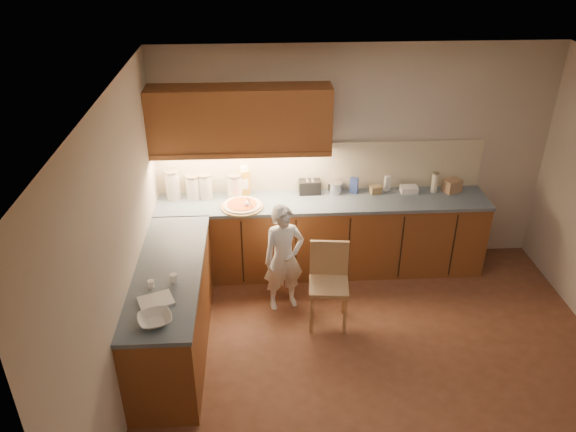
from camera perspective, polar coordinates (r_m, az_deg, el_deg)
The scene contains 24 objects.
room at distance 4.60m, azimuth 10.89°, elevation 0.49°, with size 4.54×4.50×2.62m.
l_counter at distance 6.16m, azimuth -1.17°, elevation -4.22°, with size 3.77×2.62×0.92m.
backsplash at distance 6.50m, azimuth 3.35°, elevation 5.06°, with size 3.75×0.02×0.58m, color beige.
upper_cabinets at distance 6.08m, azimuth -4.89°, elevation 9.76°, with size 1.95×0.36×0.73m.
pizza_on_board at distance 6.20m, azimuth -4.67°, elevation 1.05°, with size 0.47×0.47×0.19m.
child at distance 5.89m, azimuth -0.43°, elevation -4.30°, with size 0.44×0.29×1.21m, color white.
wooden_chair at distance 5.77m, azimuth 4.16°, elevation -6.27°, with size 0.44×0.44×0.88m.
mixing_bowl at distance 4.65m, azimuth -13.37°, elevation -10.20°, with size 0.27×0.27×0.07m, color silver.
canister_a at distance 6.44m, azimuth -11.62°, elevation 3.16°, with size 0.18×0.18×0.35m.
canister_b at distance 6.42m, azimuth -9.62°, elevation 2.95°, with size 0.17×0.17×0.29m.
canister_c at distance 6.40m, azimuth -8.39°, elevation 3.04°, with size 0.16×0.16×0.30m.
canister_d at distance 6.39m, azimuth -5.45°, elevation 3.09°, with size 0.18×0.18×0.28m.
oil_jug at distance 6.43m, azimuth -4.45°, elevation 3.49°, with size 0.14×0.12×0.35m.
toaster at distance 6.48m, azimuth 2.22°, elevation 2.98°, with size 0.25×0.15×0.16m.
steel_pot at distance 6.51m, azimuth 4.79°, elevation 2.91°, with size 0.18×0.18×0.14m.
blue_box at distance 6.53m, azimuth 6.72°, elevation 3.11°, with size 0.09×0.06×0.18m, color #314593.
card_box_a at distance 6.56m, azimuth 8.90°, elevation 2.65°, with size 0.13×0.09×0.09m, color tan.
white_bottle at distance 6.64m, azimuth 10.05°, elevation 3.31°, with size 0.06×0.06×0.18m, color silver.
flat_pack at distance 6.66m, azimuth 12.18°, elevation 2.66°, with size 0.19×0.14×0.08m, color white.
tall_jar at distance 6.70m, azimuth 14.68°, elevation 3.34°, with size 0.08×0.08×0.25m.
card_box_b at distance 6.79m, azimuth 16.33°, elevation 2.98°, with size 0.19×0.15×0.15m, color tan.
dough_cloth at distance 4.88m, azimuth -13.27°, elevation -8.38°, with size 0.28×0.22×0.02m, color white.
spice_jar_a at distance 5.04m, azimuth -13.75°, elevation -6.76°, with size 0.06×0.06×0.08m, color white.
spice_jar_b at distance 5.05m, azimuth -11.55°, elevation -6.26°, with size 0.06×0.06×0.09m, color white.
Camera 1 is at (-1.10, -3.92, 3.81)m, focal length 35.00 mm.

